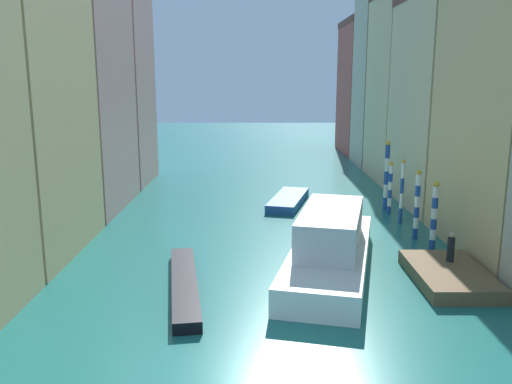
# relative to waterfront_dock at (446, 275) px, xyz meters

# --- Properties ---
(ground_plane) EXTENTS (154.00, 154.00, 0.00)m
(ground_plane) POSITION_rel_waterfront_dock_xyz_m (-8.66, 16.20, -0.34)
(ground_plane) COLOR #1E6B66
(building_left_2) EXTENTS (7.85, 10.80, 20.16)m
(building_left_2) POSITION_rel_waterfront_dock_xyz_m (-23.16, 15.35, 9.76)
(building_left_2) COLOR tan
(building_left_2) RESTS_ON ground
(building_left_3) EXTENTS (7.85, 8.69, 20.04)m
(building_left_3) POSITION_rel_waterfront_dock_xyz_m (-23.16, 25.43, 9.70)
(building_left_3) COLOR tan
(building_left_3) RESTS_ON ground
(building_right_2) EXTENTS (7.85, 11.29, 16.03)m
(building_right_2) POSITION_rel_waterfront_dock_xyz_m (5.84, 16.34, 7.70)
(building_right_2) COLOR beige
(building_right_2) RESTS_ON ground
(building_right_3) EXTENTS (7.85, 9.82, 17.63)m
(building_right_3) POSITION_rel_waterfront_dock_xyz_m (5.84, 26.95, 8.49)
(building_right_3) COLOR beige
(building_right_3) RESTS_ON ground
(building_right_4) EXTENTS (7.85, 7.89, 21.21)m
(building_right_4) POSITION_rel_waterfront_dock_xyz_m (5.84, 36.16, 10.28)
(building_right_4) COLOR #BCB299
(building_right_4) RESTS_ON ground
(building_right_5) EXTENTS (7.85, 11.97, 16.93)m
(building_right_5) POSITION_rel_waterfront_dock_xyz_m (5.84, 46.24, 8.14)
(building_right_5) COLOR #B25147
(building_right_5) RESTS_ON ground
(waterfront_dock) EXTENTS (3.39, 5.81, 0.67)m
(waterfront_dock) POSITION_rel_waterfront_dock_xyz_m (0.00, 0.00, 0.00)
(waterfront_dock) COLOR brown
(waterfront_dock) RESTS_ON ground
(person_on_dock) EXTENTS (0.36, 0.36, 1.49)m
(person_on_dock) POSITION_rel_waterfront_dock_xyz_m (0.39, 1.05, 1.03)
(person_on_dock) COLOR black
(person_on_dock) RESTS_ON waterfront_dock
(mooring_pole_0) EXTENTS (0.38, 0.38, 4.03)m
(mooring_pole_0) POSITION_rel_waterfront_dock_xyz_m (0.77, 4.90, 1.74)
(mooring_pole_0) COLOR #1E479E
(mooring_pole_0) RESTS_ON ground
(mooring_pole_1) EXTENTS (0.34, 0.34, 4.29)m
(mooring_pole_1) POSITION_rel_waterfront_dock_xyz_m (0.45, 7.14, 1.86)
(mooring_pole_1) COLOR #1E479E
(mooring_pole_1) RESTS_ON ground
(mooring_pole_2) EXTENTS (0.27, 0.27, 4.37)m
(mooring_pole_2) POSITION_rel_waterfront_dock_xyz_m (0.48, 10.73, 1.89)
(mooring_pole_2) COLOR #1E479E
(mooring_pole_2) RESTS_ON ground
(mooring_pole_3) EXTENTS (0.32, 0.32, 3.86)m
(mooring_pole_3) POSITION_rel_waterfront_dock_xyz_m (0.29, 13.14, 1.64)
(mooring_pole_3) COLOR #1E479E
(mooring_pole_3) RESTS_ON ground
(mooring_pole_4) EXTENTS (0.36, 0.36, 5.21)m
(mooring_pole_4) POSITION_rel_waterfront_dock_xyz_m (0.29, 14.33, 2.33)
(mooring_pole_4) COLOR #1E479E
(mooring_pole_4) RESTS_ON ground
(vaporetto_white) EXTENTS (6.59, 13.40, 3.19)m
(vaporetto_white) POSITION_rel_waterfront_dock_xyz_m (-5.53, 1.73, 0.92)
(vaporetto_white) COLOR white
(vaporetto_white) RESTS_ON ground
(gondola_black) EXTENTS (2.60, 9.35, 0.52)m
(gondola_black) POSITION_rel_waterfront_dock_xyz_m (-12.67, -0.96, -0.08)
(gondola_black) COLOR black
(gondola_black) RESTS_ON ground
(motorboat_0) EXTENTS (3.80, 7.42, 0.64)m
(motorboat_0) POSITION_rel_waterfront_dock_xyz_m (-6.81, 16.25, -0.01)
(motorboat_0) COLOR #234C93
(motorboat_0) RESTS_ON ground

